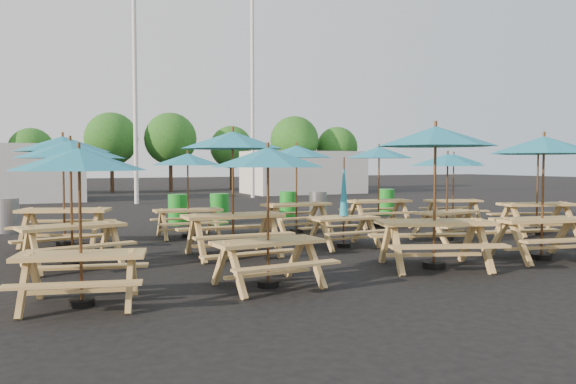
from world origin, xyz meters
name	(u,v)px	position (x,y,z in m)	size (l,w,h in m)	color
ground	(313,239)	(0.00, 0.00, 0.00)	(120.00, 120.00, 0.00)	black
picnic_unit_0	(79,170)	(-5.78, -4.59, 1.81)	(2.13, 2.13, 2.11)	tan
picnic_unit_1	(71,158)	(-5.71, -1.58, 1.99)	(2.32, 2.32, 2.32)	tan
picnic_unit_2	(63,151)	(-5.70, 1.34, 2.16)	(2.68, 2.68, 2.52)	tan
picnic_unit_3	(268,166)	(-3.09, -4.56, 1.84)	(1.94, 1.94, 2.15)	tan
picnic_unit_4	(233,148)	(-2.65, -1.62, 2.19)	(2.16, 2.16, 2.56)	tan
picnic_unit_5	(188,165)	(-2.76, 1.56, 1.85)	(1.84, 1.84, 2.16)	tan
picnic_unit_6	(435,146)	(0.21, -4.38, 2.20)	(2.73, 2.73, 2.57)	tan
picnic_unit_7	(344,210)	(0.01, -1.51, 0.83)	(1.66, 1.46, 2.03)	tan
picnic_unit_8	(297,157)	(0.16, 1.29, 2.04)	(2.20, 2.20, 2.39)	tan
picnic_unit_9	(544,153)	(2.72, -4.53, 2.09)	(2.35, 2.35, 2.44)	tan
picnic_unit_10	(448,166)	(2.87, -1.58, 1.83)	(2.05, 2.05, 2.14)	tan
picnic_unit_11	(379,158)	(2.96, 1.52, 2.05)	(2.17, 2.17, 2.39)	tan
picnic_unit_13	(538,154)	(5.81, -1.67, 2.13)	(2.53, 2.53, 2.49)	tan
picnic_unit_14	(454,164)	(5.70, 1.46, 1.87)	(2.28, 2.28, 2.19)	tan
waste_bin_0	(8,216)	(-6.99, 4.51, 0.47)	(0.58, 0.58, 0.94)	gray
waste_bin_1	(178,210)	(-2.33, 4.52, 0.47)	(0.58, 0.58, 0.94)	#1A8F23
waste_bin_2	(219,209)	(-1.06, 4.34, 0.47)	(0.58, 0.58, 0.94)	#1A8F23
waste_bin_3	(288,205)	(1.44, 4.64, 0.47)	(0.58, 0.58, 0.94)	#1A8F23
waste_bin_4	(318,206)	(2.29, 4.12, 0.47)	(0.58, 0.58, 0.94)	gray
waste_bin_5	(386,202)	(5.39, 4.68, 0.47)	(0.58, 0.58, 0.94)	#1A8F23
mast_0	(135,73)	(-2.00, 14.00, 6.00)	(0.20, 0.20, 12.00)	silver
mast_1	(252,86)	(4.50, 16.00, 6.00)	(0.20, 0.20, 12.00)	silver
event_tent_1	(303,172)	(9.00, 19.00, 1.30)	(7.00, 4.00, 2.60)	silver
tree_2	(31,150)	(-6.39, 23.65, 2.62)	(2.59, 2.59, 3.93)	#382314
tree_3	(111,139)	(-1.75, 24.72, 3.41)	(3.36, 3.36, 5.09)	#382314
tree_4	(170,139)	(1.90, 24.26, 3.46)	(3.41, 3.41, 5.17)	#382314
tree_5	(231,147)	(6.22, 24.67, 2.97)	(2.94, 2.94, 4.45)	#382314
tree_6	(294,141)	(10.23, 22.90, 3.43)	(3.38, 3.38, 5.13)	#382314
tree_7	(337,147)	(13.63, 22.92, 2.99)	(2.95, 2.95, 4.48)	#382314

